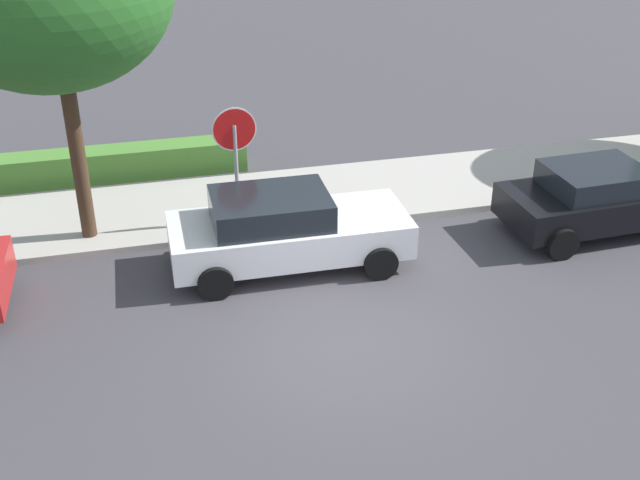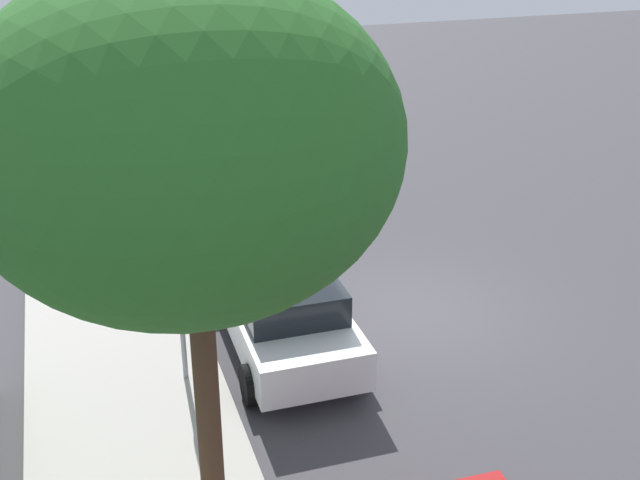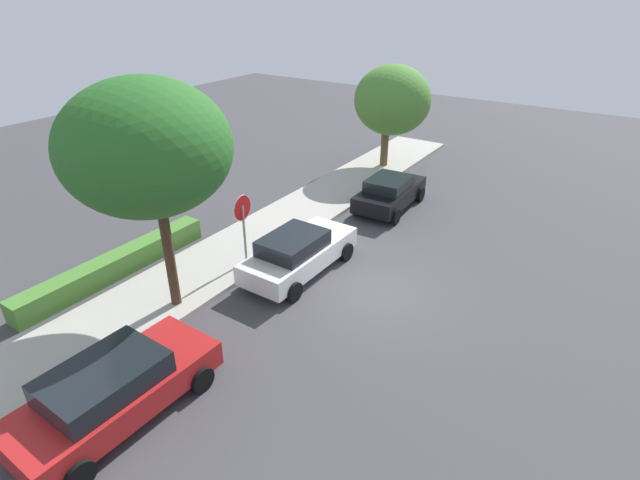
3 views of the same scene
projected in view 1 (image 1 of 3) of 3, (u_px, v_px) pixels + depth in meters
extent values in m
plane|color=#423F44|center=(340.00, 338.00, 13.13)|extent=(60.00, 60.00, 0.00)
cube|color=#B2ADA3|center=(277.00, 201.00, 17.57)|extent=(32.00, 2.97, 0.14)
cylinder|color=gray|center=(237.00, 178.00, 16.08)|extent=(0.08, 0.08, 2.23)
cylinder|color=white|center=(234.00, 129.00, 15.59)|extent=(0.89, 0.05, 0.89)
cylinder|color=red|center=(234.00, 129.00, 15.59)|extent=(0.83, 0.06, 0.83)
cube|color=white|center=(290.00, 235.00, 14.97)|extent=(4.47, 1.82, 0.66)
cube|color=black|center=(271.00, 208.00, 14.62)|extent=(2.16, 1.57, 0.52)
cylinder|color=black|center=(355.00, 221.00, 16.17)|extent=(0.64, 0.23, 0.64)
cylinder|color=black|center=(380.00, 263.00, 14.67)|extent=(0.64, 0.23, 0.64)
cylinder|color=black|center=(205.00, 237.00, 15.57)|extent=(0.64, 0.23, 0.64)
cylinder|color=black|center=(216.00, 283.00, 14.06)|extent=(0.64, 0.23, 0.64)
cube|color=black|center=(600.00, 202.00, 16.24)|extent=(4.04, 1.89, 0.64)
cube|color=black|center=(596.00, 178.00, 15.93)|extent=(1.96, 1.60, 0.47)
cylinder|color=black|center=(629.00, 191.00, 17.45)|extent=(0.65, 0.25, 0.64)
cylinder|color=black|center=(518.00, 206.00, 16.78)|extent=(0.65, 0.25, 0.64)
cylinder|color=black|center=(562.00, 244.00, 15.32)|extent=(0.65, 0.25, 0.64)
cylinder|color=#422D1E|center=(79.00, 165.00, 15.32)|extent=(0.29, 0.29, 3.29)
cube|color=#4C8433|center=(97.00, 165.00, 18.55)|extent=(6.93, 0.72, 0.74)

